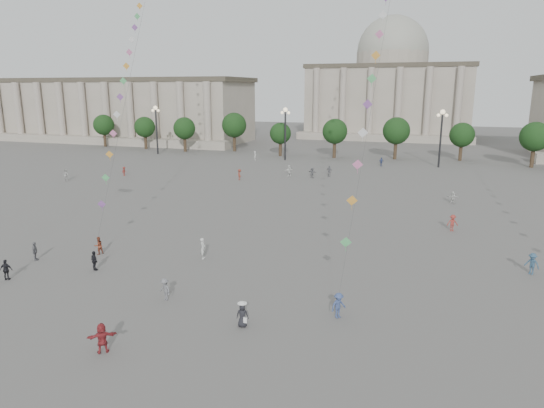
% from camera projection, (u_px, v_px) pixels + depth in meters
% --- Properties ---
extents(ground, '(360.00, 360.00, 0.00)m').
position_uv_depth(ground, '(188.00, 322.00, 30.65)').
color(ground, '#595653').
rests_on(ground, ground).
extents(hall_west, '(84.00, 26.22, 17.20)m').
position_uv_depth(hall_west, '(109.00, 110.00, 138.47)').
color(hall_west, gray).
rests_on(hall_west, ground).
extents(hall_central, '(48.30, 34.30, 35.50)m').
position_uv_depth(hall_central, '(390.00, 89.00, 146.49)').
color(hall_central, gray).
rests_on(hall_central, ground).
extents(tree_row, '(137.12, 5.12, 8.00)m').
position_uv_depth(tree_row, '(365.00, 132.00, 101.32)').
color(tree_row, '#34281A').
rests_on(tree_row, ground).
extents(lamp_post_far_west, '(2.00, 0.90, 10.65)m').
position_uv_depth(lamp_post_far_west, '(156.00, 121.00, 107.40)').
color(lamp_post_far_west, '#262628').
rests_on(lamp_post_far_west, ground).
extents(lamp_post_mid_west, '(2.00, 0.90, 10.65)m').
position_uv_depth(lamp_post_mid_west, '(285.00, 124.00, 98.12)').
color(lamp_post_mid_west, '#262628').
rests_on(lamp_post_mid_west, ground).
extents(lamp_post_mid_east, '(2.00, 0.90, 10.65)m').
position_uv_depth(lamp_post_mid_east, '(441.00, 128.00, 88.85)').
color(lamp_post_mid_east, '#262628').
rests_on(lamp_post_mid_east, ground).
extents(person_crowd_0, '(1.04, 0.93, 1.69)m').
position_uv_depth(person_crowd_0, '(381.00, 162.00, 91.71)').
color(person_crowd_0, navy).
rests_on(person_crowd_0, ground).
extents(person_crowd_1, '(1.11, 1.01, 1.87)m').
position_uv_depth(person_crowd_1, '(66.00, 175.00, 77.18)').
color(person_crowd_1, '#ADAEA9').
rests_on(person_crowd_1, ground).
extents(person_crowd_2, '(0.61, 1.02, 1.54)m').
position_uv_depth(person_crowd_2, '(124.00, 171.00, 81.68)').
color(person_crowd_2, maroon).
rests_on(person_crowd_2, ground).
extents(person_crowd_4, '(1.56, 1.71, 1.89)m').
position_uv_depth(person_crowd_4, '(289.00, 171.00, 81.04)').
color(person_crowd_4, silver).
rests_on(person_crowd_4, ground).
extents(person_crowd_6, '(1.18, 0.96, 1.59)m').
position_uv_depth(person_crowd_6, '(165.00, 289.00, 33.63)').
color(person_crowd_6, slate).
rests_on(person_crowd_6, ground).
extents(person_crowd_7, '(1.49, 0.69, 1.55)m').
position_uv_depth(person_crowd_7, '(453.00, 197.00, 62.12)').
color(person_crowd_7, silver).
rests_on(person_crowd_7, ground).
extents(person_crowd_8, '(1.26, 0.92, 1.74)m').
position_uv_depth(person_crowd_8, '(452.00, 223.00, 49.94)').
color(person_crowd_8, maroon).
rests_on(person_crowd_8, ground).
extents(person_crowd_10, '(0.57, 0.74, 1.81)m').
position_uv_depth(person_crowd_10, '(255.00, 156.00, 99.58)').
color(person_crowd_10, silver).
rests_on(person_crowd_10, ground).
extents(person_crowd_12, '(1.64, 0.89, 1.69)m').
position_uv_depth(person_crowd_12, '(312.00, 173.00, 80.00)').
color(person_crowd_12, slate).
rests_on(person_crowd_12, ground).
extents(person_crowd_13, '(0.63, 0.78, 1.85)m').
position_uv_depth(person_crowd_13, '(203.00, 248.00, 41.85)').
color(person_crowd_13, silver).
rests_on(person_crowd_13, ground).
extents(person_crowd_14, '(1.31, 1.16, 1.76)m').
position_uv_depth(person_crowd_14, '(532.00, 264.00, 38.29)').
color(person_crowd_14, '#2E4D69').
rests_on(person_crowd_14, ground).
extents(person_crowd_16, '(1.09, 0.48, 1.83)m').
position_uv_depth(person_crowd_16, '(329.00, 171.00, 80.95)').
color(person_crowd_16, slate).
rests_on(person_crowd_16, ground).
extents(person_crowd_17, '(1.20, 1.30, 1.76)m').
position_uv_depth(person_crowd_17, '(240.00, 175.00, 77.89)').
color(person_crowd_17, maroon).
rests_on(person_crowd_17, ground).
extents(tourist_1, '(1.03, 0.79, 1.63)m').
position_uv_depth(tourist_1, '(94.00, 261.00, 39.13)').
color(tourist_1, black).
rests_on(tourist_1, ground).
extents(tourist_2, '(1.59, 1.42, 1.75)m').
position_uv_depth(tourist_2, '(102.00, 338.00, 26.92)').
color(tourist_2, maroon).
rests_on(tourist_2, ground).
extents(tourist_3, '(0.79, 1.03, 1.63)m').
position_uv_depth(tourist_3, '(35.00, 251.00, 41.43)').
color(tourist_3, slate).
rests_on(tourist_3, ground).
extents(tourist_4, '(1.04, 0.67, 1.64)m').
position_uv_depth(tourist_4, '(6.00, 270.00, 37.16)').
color(tourist_4, black).
rests_on(tourist_4, ground).
extents(kite_flyer_0, '(0.88, 0.96, 1.60)m').
position_uv_depth(kite_flyer_0, '(99.00, 245.00, 43.00)').
color(kite_flyer_0, brown).
rests_on(kite_flyer_0, ground).
extents(kite_flyer_1, '(1.19, 1.24, 1.70)m').
position_uv_depth(kite_flyer_1, '(339.00, 305.00, 31.01)').
color(kite_flyer_1, '#374A7C').
rests_on(kite_flyer_1, ground).
extents(hat_person, '(0.85, 0.66, 1.69)m').
position_uv_depth(hat_person, '(242.00, 314.00, 29.84)').
color(hat_person, black).
rests_on(hat_person, ground).
extents(kite_train_west, '(18.20, 43.35, 63.06)m').
position_uv_depth(kite_train_west, '(140.00, 12.00, 61.99)').
color(kite_train_west, '#3F3F3F').
rests_on(kite_train_west, ground).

